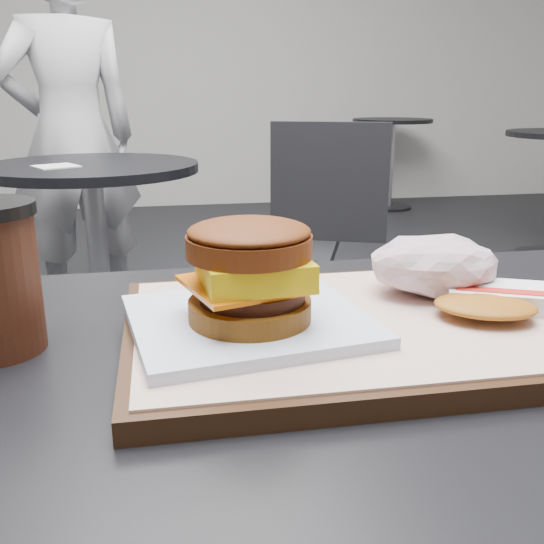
{
  "coord_description": "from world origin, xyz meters",
  "views": [
    {
      "loc": [
        -0.13,
        -0.42,
        0.98
      ],
      "look_at": [
        -0.04,
        0.05,
        0.83
      ],
      "focal_mm": 40.0,
      "sensor_mm": 36.0,
      "label": 1
    }
  ],
  "objects_px": {
    "breakfast_sandwich": "(250,284)",
    "crumpled_wrapper": "(434,265)",
    "patron": "(72,137)",
    "neighbor_table": "(96,223)",
    "serving_tray": "(346,328)",
    "hash_brown": "(493,300)",
    "neighbor_chair": "(293,233)"
  },
  "relations": [
    {
      "from": "crumpled_wrapper",
      "to": "neighbor_table",
      "type": "bearing_deg",
      "value": 107.17
    },
    {
      "from": "serving_tray",
      "to": "breakfast_sandwich",
      "type": "distance_m",
      "value": 0.1
    },
    {
      "from": "crumpled_wrapper",
      "to": "neighbor_table",
      "type": "height_order",
      "value": "crumpled_wrapper"
    },
    {
      "from": "neighbor_chair",
      "to": "neighbor_table",
      "type": "bearing_deg",
      "value": 172.02
    },
    {
      "from": "crumpled_wrapper",
      "to": "neighbor_table",
      "type": "relative_size",
      "value": 0.17
    },
    {
      "from": "patron",
      "to": "breakfast_sandwich",
      "type": "bearing_deg",
      "value": 79.3
    },
    {
      "from": "crumpled_wrapper",
      "to": "neighbor_chair",
      "type": "bearing_deg",
      "value": 82.81
    },
    {
      "from": "hash_brown",
      "to": "neighbor_chair",
      "type": "height_order",
      "value": "neighbor_chair"
    },
    {
      "from": "serving_tray",
      "to": "neighbor_chair",
      "type": "bearing_deg",
      "value": 79.22
    },
    {
      "from": "serving_tray",
      "to": "crumpled_wrapper",
      "type": "height_order",
      "value": "crumpled_wrapper"
    },
    {
      "from": "breakfast_sandwich",
      "to": "crumpled_wrapper",
      "type": "distance_m",
      "value": 0.2
    },
    {
      "from": "breakfast_sandwich",
      "to": "neighbor_table",
      "type": "xyz_separation_m",
      "value": [
        -0.29,
        1.61,
        -0.28
      ]
    },
    {
      "from": "serving_tray",
      "to": "crumpled_wrapper",
      "type": "distance_m",
      "value": 0.12
    },
    {
      "from": "serving_tray",
      "to": "breakfast_sandwich",
      "type": "height_order",
      "value": "breakfast_sandwich"
    },
    {
      "from": "breakfast_sandwich",
      "to": "serving_tray",
      "type": "bearing_deg",
      "value": 7.99
    },
    {
      "from": "neighbor_table",
      "to": "hash_brown",
      "type": "bearing_deg",
      "value": -72.48
    },
    {
      "from": "serving_tray",
      "to": "neighbor_table",
      "type": "relative_size",
      "value": 0.51
    },
    {
      "from": "hash_brown",
      "to": "patron",
      "type": "xyz_separation_m",
      "value": [
        -0.64,
        2.25,
        -0.01
      ]
    },
    {
      "from": "breakfast_sandwich",
      "to": "patron",
      "type": "xyz_separation_m",
      "value": [
        -0.43,
        2.25,
        -0.04
      ]
    },
    {
      "from": "crumpled_wrapper",
      "to": "patron",
      "type": "distance_m",
      "value": 2.28
    },
    {
      "from": "neighbor_table",
      "to": "neighbor_chair",
      "type": "distance_m",
      "value": 0.67
    },
    {
      "from": "hash_brown",
      "to": "neighbor_chair",
      "type": "xyz_separation_m",
      "value": [
        0.15,
        1.51,
        -0.29
      ]
    },
    {
      "from": "hash_brown",
      "to": "patron",
      "type": "height_order",
      "value": "patron"
    },
    {
      "from": "neighbor_table",
      "to": "patron",
      "type": "relative_size",
      "value": 0.47
    },
    {
      "from": "neighbor_table",
      "to": "patron",
      "type": "xyz_separation_m",
      "value": [
        -0.14,
        0.64,
        0.24
      ]
    },
    {
      "from": "serving_tray",
      "to": "breakfast_sandwich",
      "type": "xyz_separation_m",
      "value": [
        -0.09,
        -0.01,
        0.05
      ]
    },
    {
      "from": "crumpled_wrapper",
      "to": "patron",
      "type": "height_order",
      "value": "patron"
    },
    {
      "from": "hash_brown",
      "to": "neighbor_table",
      "type": "xyz_separation_m",
      "value": [
        -0.51,
        1.61,
        -0.25
      ]
    },
    {
      "from": "crumpled_wrapper",
      "to": "breakfast_sandwich",
      "type": "bearing_deg",
      "value": -161.73
    },
    {
      "from": "breakfast_sandwich",
      "to": "hash_brown",
      "type": "xyz_separation_m",
      "value": [
        0.22,
        0.0,
        -0.03
      ]
    },
    {
      "from": "serving_tray",
      "to": "patron",
      "type": "xyz_separation_m",
      "value": [
        -0.51,
        2.24,
        0.01
      ]
    },
    {
      "from": "neighbor_table",
      "to": "neighbor_chair",
      "type": "height_order",
      "value": "neighbor_chair"
    }
  ]
}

